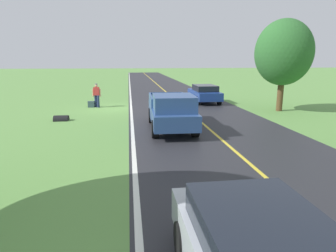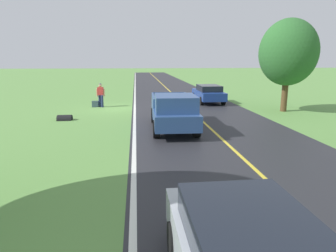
# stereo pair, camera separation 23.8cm
# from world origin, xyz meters

# --- Properties ---
(ground_plane) EXTENTS (200.00, 200.00, 0.00)m
(ground_plane) POSITION_xyz_m (0.00, 0.00, 0.00)
(ground_plane) COLOR #609347
(road_surface) EXTENTS (8.01, 120.00, 0.00)m
(road_surface) POSITION_xyz_m (-5.12, 0.00, 0.00)
(road_surface) COLOR #28282D
(road_surface) RESTS_ON ground
(lane_edge_line) EXTENTS (0.16, 117.60, 0.00)m
(lane_edge_line) POSITION_xyz_m (-1.29, 0.00, 0.01)
(lane_edge_line) COLOR silver
(lane_edge_line) RESTS_ON ground
(lane_centre_line) EXTENTS (0.14, 117.60, 0.00)m
(lane_centre_line) POSITION_xyz_m (-5.12, 0.00, 0.01)
(lane_centre_line) COLOR gold
(lane_centre_line) RESTS_ON ground
(hitchhiker_walking) EXTENTS (0.62, 0.53, 1.75)m
(hitchhiker_walking) POSITION_xyz_m (1.16, -0.72, 0.98)
(hitchhiker_walking) COLOR navy
(hitchhiker_walking) RESTS_ON ground
(suitcase_carried) EXTENTS (0.47, 0.23, 0.46)m
(suitcase_carried) POSITION_xyz_m (1.58, -0.67, 0.23)
(suitcase_carried) COLOR #384C56
(suitcase_carried) RESTS_ON ground
(pickup_truck_passing) EXTENTS (2.21, 5.45, 1.82)m
(pickup_truck_passing) POSITION_xyz_m (-3.22, 7.07, 0.97)
(pickup_truck_passing) COLOR #2D4C84
(pickup_truck_passing) RESTS_ON ground
(tree_far_side_near) EXTENTS (3.71, 3.71, 5.99)m
(tree_far_side_near) POSITION_xyz_m (-11.26, 2.50, 3.84)
(tree_far_side_near) COLOR brown
(tree_far_side_near) RESTS_ON ground
(sedan_near_oncoming) EXTENTS (1.94, 4.41, 1.41)m
(sedan_near_oncoming) POSITION_xyz_m (-7.22, -2.11, 0.75)
(sedan_near_oncoming) COLOR navy
(sedan_near_oncoming) RESTS_ON ground
(drainage_culvert) EXTENTS (0.80, 0.60, 0.60)m
(drainage_culvert) POSITION_xyz_m (2.70, 3.99, 0.00)
(drainage_culvert) COLOR black
(drainage_culvert) RESTS_ON ground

